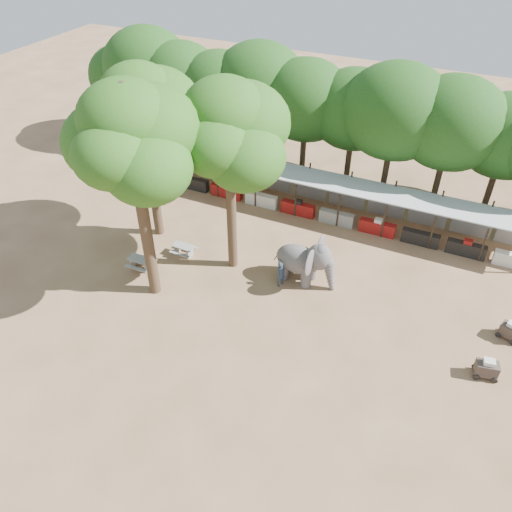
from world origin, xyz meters
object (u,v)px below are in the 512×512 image
at_px(handler, 281,274).
at_px(picnic_table_near, 141,262).
at_px(yard_tree_center, 131,140).
at_px(picnic_table_far, 184,249).
at_px(yard_tree_left, 143,113).
at_px(yard_tree_back, 228,132).
at_px(cart_back, 510,331).
at_px(cart_front, 487,368).
at_px(elephant, 305,261).

distance_m(handler, picnic_table_near, 8.53).
relative_size(yard_tree_center, picnic_table_far, 8.43).
relative_size(yard_tree_left, handler, 6.89).
distance_m(yard_tree_left, handler, 12.17).
distance_m(yard_tree_left, yard_tree_back, 6.09).
height_order(yard_tree_back, picnic_table_far, yard_tree_back).
xyz_separation_m(handler, cart_back, (12.30, 1.06, -0.29)).
bearing_deg(yard_tree_back, cart_back, 1.16).
relative_size(picnic_table_near, cart_front, 1.23).
relative_size(yard_tree_back, picnic_table_near, 7.43).
xyz_separation_m(yard_tree_back, picnic_table_far, (-3.11, -0.61, -8.09)).
bearing_deg(yard_tree_center, picnic_table_near, 147.26).
relative_size(elephant, cart_front, 3.05).
xyz_separation_m(elephant, picnic_table_far, (-7.70, -0.84, -0.98)).
relative_size(yard_tree_left, cart_back, 8.83).
xyz_separation_m(yard_tree_center, elephant, (7.59, 4.23, -7.77)).
xyz_separation_m(yard_tree_left, yard_tree_back, (6.00, -1.00, 0.34)).
relative_size(picnic_table_far, cart_back, 1.15).
height_order(yard_tree_back, elephant, yard_tree_back).
relative_size(elephant, picnic_table_near, 2.47).
xyz_separation_m(elephant, picnic_table_near, (-9.34, -3.11, -0.95)).
bearing_deg(cart_front, yard_tree_center, 173.47).
bearing_deg(cart_front, elephant, 153.28).
xyz_separation_m(yard_tree_left, yard_tree_center, (3.00, -5.00, 1.01)).
height_order(handler, picnic_table_far, handler).
distance_m(yard_tree_left, picnic_table_far, 8.42).
bearing_deg(picnic_table_far, cart_back, 4.77).
bearing_deg(yard_tree_back, cart_front, -10.60).
bearing_deg(yard_tree_left, cart_back, -1.78).
distance_m(yard_tree_center, yard_tree_back, 5.04).
height_order(yard_tree_left, picnic_table_near, yard_tree_left).
bearing_deg(picnic_table_far, handler, 0.89).
relative_size(elephant, picnic_table_far, 2.64).
bearing_deg(picnic_table_far, yard_tree_back, 13.11).
xyz_separation_m(yard_tree_center, picnic_table_far, (-0.11, 3.39, -8.75)).
bearing_deg(yard_tree_back, picnic_table_near, -148.83).
distance_m(yard_tree_center, cart_front, 19.93).
xyz_separation_m(yard_tree_left, cart_back, (21.80, -0.68, -7.69)).
height_order(handler, cart_back, handler).
height_order(yard_tree_back, cart_front, yard_tree_back).
bearing_deg(handler, elephant, -26.36).
xyz_separation_m(yard_tree_left, elephant, (10.59, -0.77, -6.76)).
relative_size(yard_tree_back, handler, 7.10).
relative_size(handler, picnic_table_far, 1.12).
bearing_deg(elephant, cart_back, 4.03).
xyz_separation_m(yard_tree_center, yard_tree_back, (3.00, 4.00, -0.67)).
bearing_deg(handler, yard_tree_left, 101.70).
distance_m(yard_tree_back, cart_back, 17.72).
distance_m(elephant, cart_back, 11.25).
relative_size(picnic_table_far, cart_front, 1.15).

